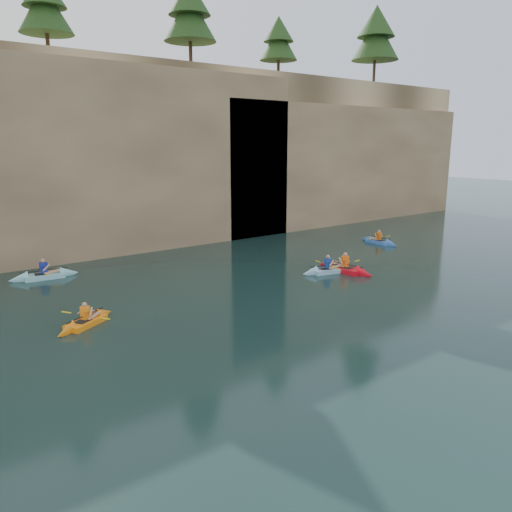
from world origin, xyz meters
TOP-DOWN VIEW (x-y plane):
  - ground at (0.00, 0.00)m, footprint 160.00×160.00m
  - cliff at (0.00, 30.00)m, footprint 70.00×16.00m
  - cliff_slab_center at (2.00, 22.60)m, footprint 24.00×2.40m
  - cliff_slab_east at (22.00, 22.60)m, footprint 26.00×2.40m
  - sea_cave_center at (-4.00, 21.95)m, footprint 3.50×1.00m
  - sea_cave_east at (10.00, 21.95)m, footprint 5.00×1.00m
  - kayaker_orange at (-4.55, 11.29)m, footprint 2.85×2.05m
  - kayaker_ltblue_near at (8.03, 11.23)m, footprint 3.08×2.30m
  - kayaker_red_far at (8.89, 10.83)m, footprint 2.51×3.53m
  - kayaker_ltblue_mid at (-3.96, 19.00)m, footprint 3.36×2.46m
  - kayaker_blue_east at (16.34, 14.65)m, footprint 2.22×3.17m

SIDE VIEW (x-z plane):
  - ground at x=0.00m, z-range 0.00..0.00m
  - kayaker_blue_east at x=16.34m, z-range -0.42..0.69m
  - kayaker_orange at x=-4.55m, z-range -0.42..0.69m
  - kayaker_ltblue_near at x=8.03m, z-range -0.44..0.74m
  - kayaker_ltblue_mid at x=-3.96m, z-range -0.47..0.78m
  - kayaker_red_far at x=8.89m, z-range -0.48..0.80m
  - sea_cave_center at x=-4.00m, z-range 0.00..3.20m
  - sea_cave_east at x=10.00m, z-range 0.00..4.50m
  - cliff_slab_east at x=22.00m, z-range 0.00..9.84m
  - cliff_slab_center at x=2.00m, z-range 0.00..11.40m
  - cliff at x=0.00m, z-range 0.00..12.00m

